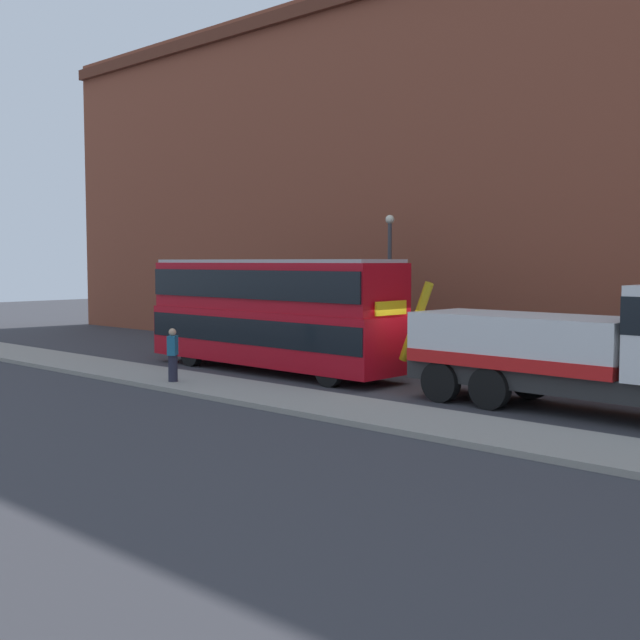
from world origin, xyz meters
name	(u,v)px	position (x,y,z in m)	size (l,w,h in m)	color
ground_plane	(415,389)	(0.00, 0.00, 0.00)	(120.00, 120.00, 0.00)	#38383D
near_kerb	(325,405)	(0.00, -4.20, 0.07)	(60.00, 2.80, 0.15)	gray
building_facade	(531,152)	(0.00, 7.26, 8.07)	(60.00, 1.50, 16.00)	brown
recovery_tow_truck	(587,348)	(5.64, -0.31, 1.76)	(10.17, 2.83, 3.67)	#2D2D2D
double_decker_bus	(271,310)	(-6.16, -0.30, 2.23)	(11.09, 2.79, 4.06)	#B70C19
pedestrian_onlooker	(173,356)	(-6.10, -4.73, 0.99)	(0.45, 0.48, 1.71)	#232333
street_lamp	(390,274)	(-4.90, 5.07, 3.47)	(0.36, 0.36, 5.83)	#38383D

